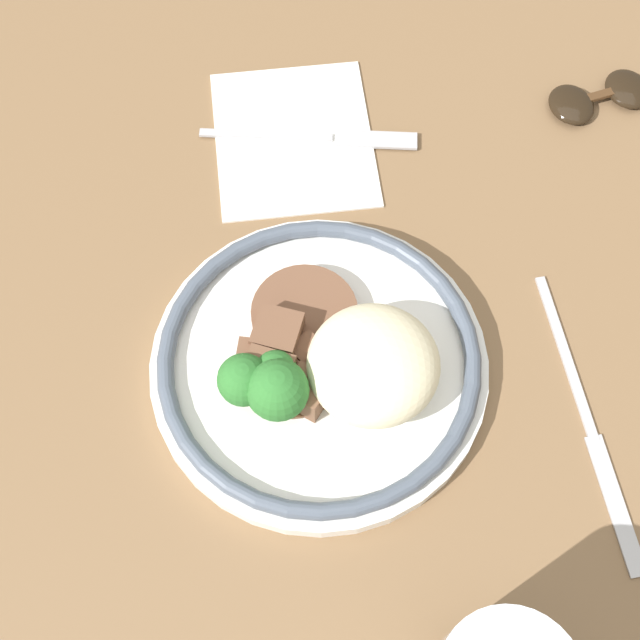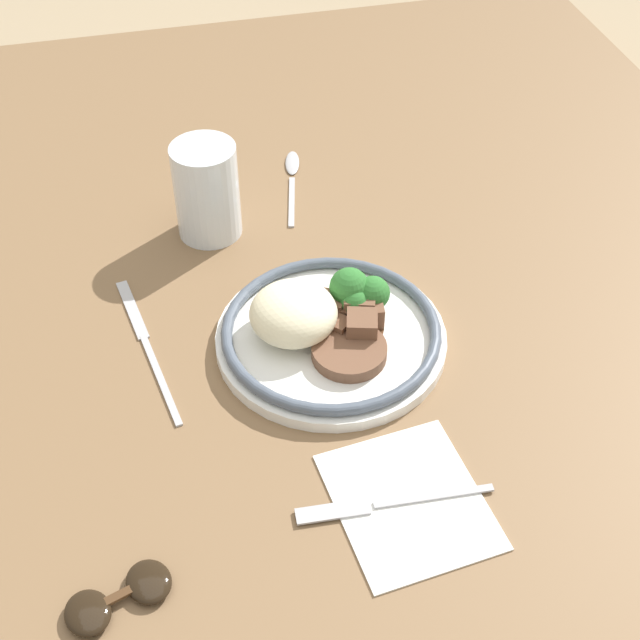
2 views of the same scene
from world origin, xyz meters
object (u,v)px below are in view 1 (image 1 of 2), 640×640
(fork, at_px, (330,138))
(knife, at_px, (590,427))
(plate, at_px, (322,364))
(sunglasses, at_px, (600,97))

(fork, distance_m, knife, 0.30)
(plate, relative_size, sunglasses, 2.45)
(fork, height_order, knife, fork)
(sunglasses, bearing_deg, plate, -61.45)
(knife, bearing_deg, fork, -154.59)
(knife, xyz_separation_m, sunglasses, (-0.29, 0.05, 0.01))
(plate, height_order, knife, plate)
(plate, relative_size, fork, 1.34)
(plate, bearing_deg, fork, 177.48)
(fork, bearing_deg, sunglasses, 13.04)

